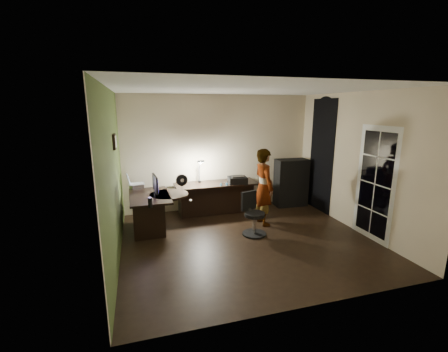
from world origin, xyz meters
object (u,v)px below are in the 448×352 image
object	(u,v)px
desk_right	(217,198)
monitor	(154,190)
cabinet	(291,183)
person	(264,187)
office_chair	(255,214)
desk_left	(150,212)

from	to	relation	value
desk_right	monitor	xyz separation A→B (m)	(-1.43, -0.79, 0.51)
cabinet	person	world-z (taller)	person
monitor	office_chair	bearing A→B (deg)	-23.72
desk_left	cabinet	distance (m)	3.50
cabinet	monitor	world-z (taller)	cabinet
office_chair	monitor	bearing A→B (deg)	143.86
cabinet	person	bearing A→B (deg)	-138.39
office_chair	cabinet	bearing A→B (deg)	25.36
cabinet	person	xyz separation A→B (m)	(-1.14, -0.94, 0.21)
monitor	desk_right	bearing A→B (deg)	23.95
monitor	person	bearing A→B (deg)	-8.45
desk_right	person	size ratio (longest dim) A/B	1.19
desk_left	monitor	bearing A→B (deg)	-66.76
desk_left	cabinet	bearing A→B (deg)	8.31
desk_left	monitor	distance (m)	0.55
person	desk_right	bearing A→B (deg)	35.23
desk_right	office_chair	xyz separation A→B (m)	(0.38, -1.41, 0.06)
desk_right	office_chair	distance (m)	1.46
cabinet	monitor	bearing A→B (deg)	-164.14
office_chair	person	size ratio (longest dim) A/B	0.52
person	cabinet	bearing A→B (deg)	-55.14
cabinet	monitor	distance (m)	3.45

